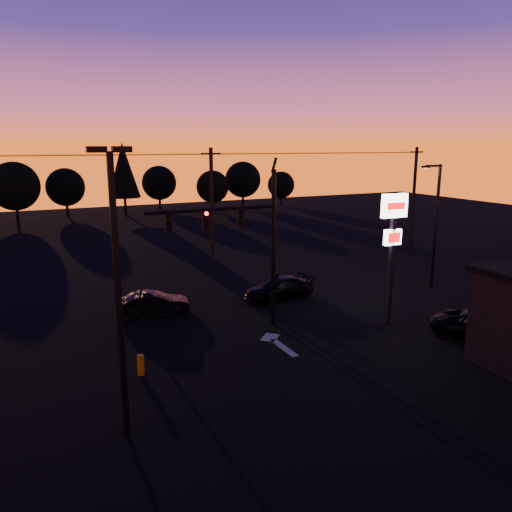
% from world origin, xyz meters
% --- Properties ---
extents(ground, '(120.00, 120.00, 0.00)m').
position_xyz_m(ground, '(0.00, 0.00, 0.00)').
color(ground, black).
rests_on(ground, ground).
extents(lane_arrow, '(1.20, 3.10, 0.01)m').
position_xyz_m(lane_arrow, '(0.50, 1.67, 0.01)').
color(lane_arrow, beige).
rests_on(lane_arrow, ground).
extents(traffic_signal_mast, '(6.79, 0.52, 8.58)m').
position_xyz_m(traffic_signal_mast, '(-0.10, 3.99, 4.94)').
color(traffic_signal_mast, black).
rests_on(traffic_signal_mast, ground).
extents(secondary_signal, '(0.30, 0.31, 4.35)m').
position_xyz_m(secondary_signal, '(-5.00, 11.49, 2.86)').
color(secondary_signal, black).
rests_on(secondary_signal, ground).
extents(parking_lot_light, '(1.25, 0.30, 9.14)m').
position_xyz_m(parking_lot_light, '(-7.50, -3.00, 5.27)').
color(parking_lot_light, black).
rests_on(parking_lot_light, ground).
extents(pylon_sign, '(1.50, 0.28, 6.80)m').
position_xyz_m(pylon_sign, '(7.00, 1.50, 4.91)').
color(pylon_sign, black).
rests_on(pylon_sign, ground).
extents(streetlight, '(1.55, 0.35, 8.00)m').
position_xyz_m(streetlight, '(13.91, 5.50, 4.42)').
color(streetlight, black).
rests_on(streetlight, ground).
extents(utility_pole_1, '(1.40, 0.26, 9.00)m').
position_xyz_m(utility_pole_1, '(2.00, 14.00, 4.59)').
color(utility_pole_1, black).
rests_on(utility_pole_1, ground).
extents(utility_pole_2, '(1.40, 0.26, 9.00)m').
position_xyz_m(utility_pole_2, '(20.00, 14.00, 4.59)').
color(utility_pole_2, black).
rests_on(utility_pole_2, ground).
extents(power_wires, '(36.00, 1.22, 0.07)m').
position_xyz_m(power_wires, '(2.00, 14.00, 8.57)').
color(power_wires, black).
rests_on(power_wires, ground).
extents(bollard, '(0.29, 0.29, 0.86)m').
position_xyz_m(bollard, '(-6.09, 1.11, 0.43)').
color(bollard, '#D87600').
rests_on(bollard, ground).
extents(tree_2, '(5.77, 5.78, 7.26)m').
position_xyz_m(tree_2, '(-10.00, 48.00, 4.37)').
color(tree_2, black).
rests_on(tree_2, ground).
extents(tree_3, '(4.95, 4.95, 6.22)m').
position_xyz_m(tree_3, '(-4.00, 52.00, 3.75)').
color(tree_3, black).
rests_on(tree_3, ground).
extents(tree_4, '(4.18, 4.18, 9.50)m').
position_xyz_m(tree_4, '(3.00, 49.00, 5.93)').
color(tree_4, black).
rests_on(tree_4, ground).
extents(tree_5, '(4.95, 4.95, 6.22)m').
position_xyz_m(tree_5, '(9.00, 54.00, 3.75)').
color(tree_5, black).
rests_on(tree_5, ground).
extents(tree_6, '(4.54, 4.54, 5.71)m').
position_xyz_m(tree_6, '(15.00, 48.00, 3.43)').
color(tree_6, black).
rests_on(tree_6, ground).
extents(tree_7, '(5.36, 5.36, 6.74)m').
position_xyz_m(tree_7, '(21.00, 51.00, 4.06)').
color(tree_7, black).
rests_on(tree_7, ground).
extents(tree_8, '(4.12, 4.12, 5.19)m').
position_xyz_m(tree_8, '(27.00, 50.00, 3.12)').
color(tree_8, black).
rests_on(tree_8, ground).
extents(car_mid, '(4.09, 2.03, 1.29)m').
position_xyz_m(car_mid, '(-3.73, 8.16, 0.65)').
color(car_mid, black).
rests_on(car_mid, ground).
extents(car_right, '(4.52, 2.07, 1.28)m').
position_xyz_m(car_right, '(3.89, 7.76, 0.64)').
color(car_right, black).
rests_on(car_right, ground).
extents(suv_parked, '(3.74, 5.09, 1.29)m').
position_xyz_m(suv_parked, '(9.47, -2.42, 0.64)').
color(suv_parked, black).
rests_on(suv_parked, ground).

